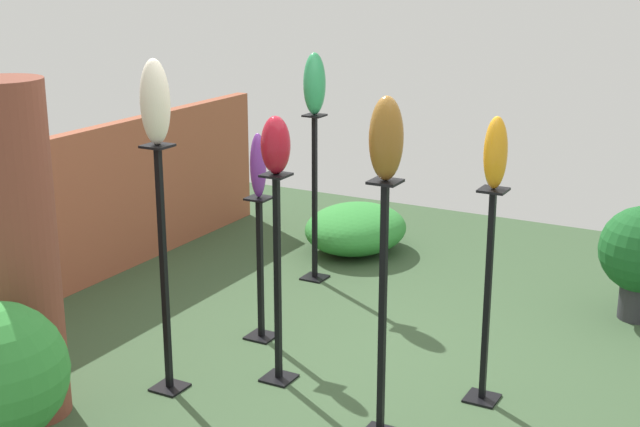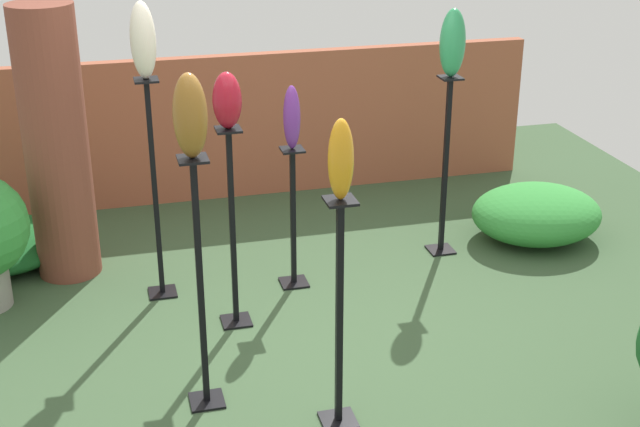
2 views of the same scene
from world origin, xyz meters
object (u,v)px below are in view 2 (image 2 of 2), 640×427
at_px(pedestal_ruby, 233,237).
at_px(pedestal_jade, 445,174).
at_px(art_vase_ivory, 143,40).
at_px(pedestal_bronze, 201,296).
at_px(pedestal_ivory, 155,199).
at_px(art_vase_violet, 292,117).
at_px(brick_pillar, 56,145).
at_px(pedestal_amber, 339,325).
at_px(art_vase_bronze, 190,116).
at_px(art_vase_amber, 341,160).
at_px(art_vase_ruby, 227,100).
at_px(art_vase_jade, 453,43).
at_px(pedestal_violet, 293,224).

xyz_separation_m(pedestal_ruby, pedestal_jade, (1.78, 0.72, 0.02)).
relative_size(pedestal_jade, art_vase_ivory, 2.80).
bearing_deg(pedestal_bronze, pedestal_ivory, 94.97).
bearing_deg(art_vase_ivory, pedestal_jade, 4.32).
bearing_deg(pedestal_jade, art_vase_violet, -168.52).
xyz_separation_m(pedestal_ivory, pedestal_bronze, (0.12, -1.43, -0.04)).
distance_m(brick_pillar, pedestal_amber, 2.80).
bearing_deg(art_vase_bronze, art_vase_amber, -28.54).
relative_size(art_vase_ruby, art_vase_jade, 0.71).
distance_m(pedestal_ivory, pedestal_jade, 2.24).
distance_m(pedestal_violet, art_vase_jade, 1.77).
height_order(pedestal_ivory, art_vase_bronze, art_vase_bronze).
bearing_deg(art_vase_jade, pedestal_bronze, -142.83).
relative_size(brick_pillar, pedestal_ruby, 1.46).
bearing_deg(art_vase_jade, art_vase_violet, -168.52).
height_order(brick_pillar, art_vase_jade, brick_pillar).
xyz_separation_m(pedestal_violet, pedestal_ivory, (-0.96, 0.09, 0.26)).
bearing_deg(art_vase_amber, art_vase_jade, 54.50).
distance_m(pedestal_ivory, pedestal_amber, 1.99).
bearing_deg(art_vase_violet, pedestal_ivory, 174.69).
bearing_deg(pedestal_amber, art_vase_bronze, 151.46).
height_order(pedestal_bronze, art_vase_ruby, art_vase_ruby).
height_order(art_vase_violet, art_vase_bronze, art_vase_bronze).
relative_size(pedestal_ruby, pedestal_bronze, 0.91).
bearing_deg(pedestal_amber, art_vase_ivory, 114.42).
bearing_deg(pedestal_jade, brick_pillar, 172.60).
distance_m(brick_pillar, art_vase_ruby, 1.64).
height_order(pedestal_bronze, art_vase_violet, pedestal_bronze).
bearing_deg(art_vase_violet, art_vase_jade, 11.48).
bearing_deg(pedestal_ivory, pedestal_violet, -5.31).
xyz_separation_m(brick_pillar, art_vase_amber, (1.47, -2.35, 0.56)).
bearing_deg(art_vase_amber, art_vase_ivory, 114.42).
height_order(pedestal_violet, pedestal_amber, pedestal_amber).
bearing_deg(pedestal_ivory, art_vase_jade, 4.32).
height_order(pedestal_violet, art_vase_bronze, art_vase_bronze).
bearing_deg(brick_pillar, art_vase_bronze, -68.71).
distance_m(pedestal_violet, pedestal_jade, 1.31).
bearing_deg(pedestal_jade, art_vase_ivory, -175.68).
xyz_separation_m(art_vase_amber, art_vase_bronze, (-0.70, 0.38, 0.17)).
bearing_deg(brick_pillar, art_vase_violet, -21.46).
bearing_deg(art_vase_violet, art_vase_ivory, 174.69).
bearing_deg(pedestal_ruby, pedestal_bronze, -110.24).
relative_size(art_vase_ruby, art_vase_bronze, 0.79).
relative_size(pedestal_jade, art_vase_jade, 2.83).
height_order(art_vase_violet, art_vase_amber, art_vase_amber).
bearing_deg(art_vase_ivory, pedestal_amber, -65.58).
distance_m(pedestal_violet, art_vase_amber, 2.05).
relative_size(pedestal_amber, art_vase_bronze, 3.00).
bearing_deg(art_vase_ivory, art_vase_jade, 4.32).
distance_m(pedestal_jade, art_vase_ruby, 2.13).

